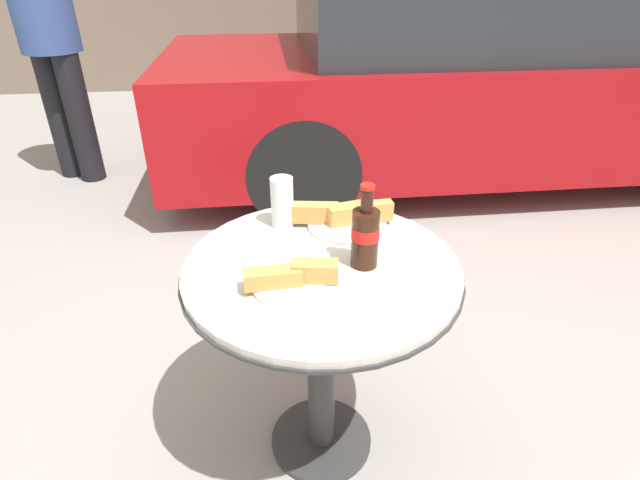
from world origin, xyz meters
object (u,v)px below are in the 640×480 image
pedestrian (47,26)px  bistro_table (322,308)px  lunch_plate_near (294,279)px  drinking_glass (282,204)px  lunch_plate_far (344,218)px  cola_bottle_left (365,235)px  parked_car (481,82)px

pedestrian → bistro_table: bearing=-59.5°
lunch_plate_near → drinking_glass: bearing=91.9°
drinking_glass → lunch_plate_far: size_ratio=0.50×
bistro_table → cola_bottle_left: bearing=-9.0°
cola_bottle_left → parked_car: size_ratio=0.05×
drinking_glass → lunch_plate_near: 0.32m
drinking_glass → parked_car: (1.47, 2.05, -0.14)m
drinking_glass → lunch_plate_near: drinking_glass is taller
bistro_table → pedestrian: bearing=120.5°
bistro_table → lunch_plate_near: 0.21m
parked_car → pedestrian: (-2.82, 0.16, 0.38)m
lunch_plate_far → parked_car: size_ratio=0.07×
cola_bottle_left → lunch_plate_far: bearing=94.8°
cola_bottle_left → lunch_plate_near: bearing=-157.9°
bistro_table → pedestrian: (-1.44, 2.44, 0.45)m
lunch_plate_near → parked_car: (1.46, 2.37, -0.09)m
bistro_table → lunch_plate_near: size_ratio=3.17×
drinking_glass → parked_car: bearing=54.4°
bistro_table → lunch_plate_far: size_ratio=2.44×
lunch_plate_near → lunch_plate_far: (0.17, 0.29, 0.00)m
bistro_table → lunch_plate_far: (0.09, 0.20, 0.17)m
lunch_plate_near → parked_car: size_ratio=0.05×
drinking_glass → cola_bottle_left: bearing=-50.7°
drinking_glass → pedestrian: bearing=121.4°
bistro_table → pedestrian: 2.86m
parked_car → pedestrian: bearing=176.8°
pedestrian → drinking_glass: bearing=-58.6°
drinking_glass → parked_car: parked_car is taller
parked_car → pedestrian: 2.85m
drinking_glass → bistro_table: bearing=-68.3°
lunch_plate_far → cola_bottle_left: bearing=-85.2°
parked_car → pedestrian: size_ratio=2.45×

